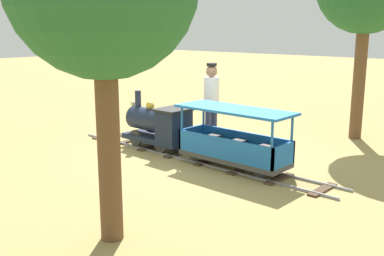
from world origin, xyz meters
name	(u,v)px	position (x,y,z in m)	size (l,w,h in m)	color
ground_plane	(203,161)	(0.00, 0.00, 0.00)	(60.00, 60.00, 0.00)	#A38C51
track	(193,157)	(0.00, 0.22, 0.02)	(0.67, 5.70, 0.04)	gray
locomotive	(159,125)	(0.00, 1.10, 0.49)	(0.63, 1.45, 1.05)	#192338
passenger_car	(234,143)	(0.00, -0.68, 0.43)	(0.73, 2.00, 0.97)	#3F3F3F
conductor_person	(211,97)	(0.99, 0.63, 0.96)	(0.30, 0.30, 1.62)	#282D47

